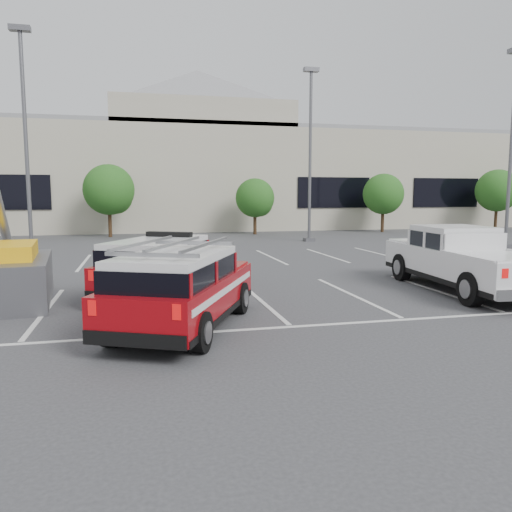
{
  "coord_description": "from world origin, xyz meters",
  "views": [
    {
      "loc": [
        -3.13,
        -12.82,
        2.82
      ],
      "look_at": [
        0.17,
        1.18,
        1.05
      ],
      "focal_mm": 35.0,
      "sensor_mm": 36.0,
      "label": 1
    }
  ],
  "objects": [
    {
      "name": "light_pole_right",
      "position": [
        16.0,
        10.0,
        5.19
      ],
      "size": [
        0.9,
        0.6,
        10.24
      ],
      "color": "#59595E",
      "rests_on": "ground"
    },
    {
      "name": "ground",
      "position": [
        0.0,
        0.0,
        0.0
      ],
      "size": [
        120.0,
        120.0,
        0.0
      ],
      "primitive_type": "plane",
      "color": "#363638",
      "rests_on": "ground"
    },
    {
      "name": "light_pole_left",
      "position": [
        -8.0,
        12.0,
        5.19
      ],
      "size": [
        0.9,
        0.6,
        10.24
      ],
      "color": "#59595E",
      "rests_on": "ground"
    },
    {
      "name": "tree_right",
      "position": [
        15.09,
        22.05,
        2.77
      ],
      "size": [
        3.07,
        3.07,
        4.42
      ],
      "color": "#3F2B19",
      "rests_on": "ground"
    },
    {
      "name": "convention_building",
      "position": [
        0.18,
        31.86,
        4.72
      ],
      "size": [
        60.0,
        16.99,
        13.2
      ],
      "color": "#B9B19C",
      "rests_on": "ground"
    },
    {
      "name": "stall_markings",
      "position": [
        0.0,
        4.5,
        0.01
      ],
      "size": [
        23.0,
        15.0,
        0.01
      ],
      "primitive_type": "cube",
      "color": "silver",
      "rests_on": "ground"
    },
    {
      "name": "tree_far_right",
      "position": [
        25.09,
        22.05,
        3.04
      ],
      "size": [
        3.37,
        3.37,
        4.85
      ],
      "color": "#3F2B19",
      "rests_on": "ground"
    },
    {
      "name": "tree_mid_right",
      "position": [
        5.09,
        22.05,
        2.5
      ],
      "size": [
        2.77,
        2.77,
        3.99
      ],
      "color": "#3F2B19",
      "rests_on": "ground"
    },
    {
      "name": "light_pole_mid",
      "position": [
        7.0,
        16.0,
        5.19
      ],
      "size": [
        0.9,
        0.6,
        10.24
      ],
      "color": "#59595E",
      "rests_on": "ground"
    },
    {
      "name": "tree_mid_left",
      "position": [
        -4.91,
        22.05,
        3.04
      ],
      "size": [
        3.37,
        3.37,
        4.85
      ],
      "color": "#3F2B19",
      "rests_on": "ground"
    },
    {
      "name": "fire_chief_suv",
      "position": [
        -2.48,
        1.26,
        0.72
      ],
      "size": [
        3.98,
        5.28,
        1.76
      ],
      "rotation": [
        0.0,
        0.0,
        -0.49
      ],
      "color": "maroon",
      "rests_on": "ground"
    },
    {
      "name": "ladder_suv",
      "position": [
        -2.28,
        -2.48,
        0.75
      ],
      "size": [
        3.71,
        5.12,
        1.88
      ],
      "rotation": [
        0.0,
        0.0,
        -0.44
      ],
      "color": "maroon",
      "rests_on": "ground"
    },
    {
      "name": "white_pickup",
      "position": [
        6.15,
        -0.01,
        0.75
      ],
      "size": [
        2.52,
        6.24,
        1.88
      ],
      "rotation": [
        0.0,
        0.0,
        -0.07
      ],
      "color": "silver",
      "rests_on": "ground"
    }
  ]
}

